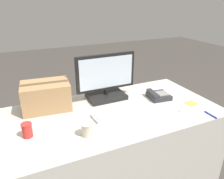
{
  "coord_description": "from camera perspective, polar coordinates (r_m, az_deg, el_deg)",
  "views": [
    {
      "loc": [
        -0.67,
        -1.45,
        1.6
      ],
      "look_at": [
        0.04,
        0.11,
        0.87
      ],
      "focal_mm": 35.0,
      "sensor_mm": 36.0,
      "label": 1
    }
  ],
  "objects": [
    {
      "name": "pen_marker",
      "position": [
        1.94,
        24.35,
        -6.02
      ],
      "size": [
        0.01,
        0.12,
        0.01
      ],
      "rotation": [
        0.0,
        0.0,
        4.7
      ],
      "color": "#1933B2",
      "rests_on": "office_desk"
    },
    {
      "name": "paper_cup_right",
      "position": [
        1.52,
        -6.44,
        -10.28
      ],
      "size": [
        0.09,
        0.09,
        0.1
      ],
      "color": "beige",
      "rests_on": "office_desk"
    },
    {
      "name": "paper_cup_left",
      "position": [
        1.6,
        -21.29,
        -9.86
      ],
      "size": [
        0.07,
        0.07,
        0.1
      ],
      "color": "red",
      "rests_on": "office_desk"
    },
    {
      "name": "office_desk",
      "position": [
        2.03,
        0.12,
        -14.7
      ],
      "size": [
        1.8,
        0.9,
        0.72
      ],
      "color": "beige",
      "rests_on": "ground_plane"
    },
    {
      "name": "desk_phone",
      "position": [
        2.09,
        11.94,
        -1.55
      ],
      "size": [
        0.2,
        0.2,
        0.07
      ],
      "rotation": [
        0.0,
        0.0,
        -0.11
      ],
      "color": "#2D2D33",
      "rests_on": "office_desk"
    },
    {
      "name": "sticky_note_pad",
      "position": [
        2.08,
        20.05,
        -3.41
      ],
      "size": [
        0.09,
        0.09,
        0.01
      ],
      "color": "#E5DB4C",
      "rests_on": "office_desk"
    },
    {
      "name": "cardboard_box",
      "position": [
        1.91,
        -16.81,
        -1.59
      ],
      "size": [
        0.41,
        0.31,
        0.23
      ],
      "rotation": [
        0.0,
        0.0,
        -0.1
      ],
      "color": "tan",
      "rests_on": "office_desk"
    },
    {
      "name": "ground_plane",
      "position": [
        2.26,
        0.12,
        -21.91
      ],
      "size": [
        12.0,
        12.0,
        0.0
      ],
      "primitive_type": "plane",
      "color": "#47423D"
    },
    {
      "name": "keyboard",
      "position": [
        1.79,
        1.78,
        -5.94
      ],
      "size": [
        0.45,
        0.17,
        0.03
      ],
      "rotation": [
        0.0,
        0.0,
        0.07
      ],
      "color": "silver",
      "rests_on": "office_desk"
    },
    {
      "name": "monitor",
      "position": [
        2.0,
        -1.57,
        2.18
      ],
      "size": [
        0.56,
        0.25,
        0.42
      ],
      "color": "black",
      "rests_on": "office_desk"
    },
    {
      "name": "spoon",
      "position": [
        1.94,
        17.43,
        -5.03
      ],
      "size": [
        0.12,
        0.11,
        0.0
      ],
      "rotation": [
        0.0,
        0.0,
        3.86
      ],
      "color": "#B2B2B7",
      "rests_on": "office_desk"
    }
  ]
}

